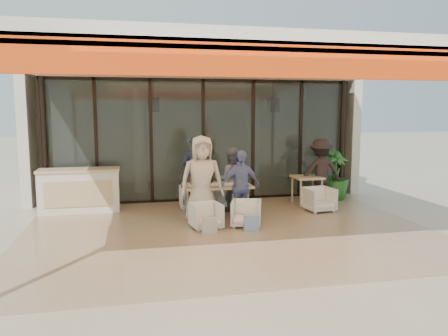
{
  "coord_description": "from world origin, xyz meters",
  "views": [
    {
      "loc": [
        -1.89,
        -8.26,
        2.39
      ],
      "look_at": [
        0.1,
        0.9,
        1.15
      ],
      "focal_mm": 35.0,
      "sensor_mm": 36.0,
      "label": 1
    }
  ],
  "objects_px": {
    "dining_table": "(217,187)",
    "diner_cream": "(202,180)",
    "side_chair": "(319,198)",
    "chair_near_left": "(206,215)",
    "potted_palm": "(334,175)",
    "diner_periwinkle": "(240,186)",
    "chair_far_left": "(193,196)",
    "diner_grey": "(231,179)",
    "chair_far_right": "(226,196)",
    "standing_woman": "(321,172)",
    "side_table": "(307,180)",
    "host_counter": "(80,190)",
    "chair_near_right": "(246,212)",
    "diner_navy": "(196,175)"
  },
  "relations": [
    {
      "from": "dining_table",
      "to": "diner_cream",
      "type": "distance_m",
      "value": 0.66
    },
    {
      "from": "side_chair",
      "to": "chair_near_left",
      "type": "bearing_deg",
      "value": -168.83
    },
    {
      "from": "potted_palm",
      "to": "diner_periwinkle",
      "type": "bearing_deg",
      "value": -151.59
    },
    {
      "from": "chair_far_left",
      "to": "potted_palm",
      "type": "bearing_deg",
      "value": -174.87
    },
    {
      "from": "chair_far_left",
      "to": "diner_grey",
      "type": "distance_m",
      "value": 1.08
    },
    {
      "from": "dining_table",
      "to": "chair_far_right",
      "type": "height_order",
      "value": "dining_table"
    },
    {
      "from": "chair_far_right",
      "to": "diner_periwinkle",
      "type": "xyz_separation_m",
      "value": [
        0.0,
        -1.4,
        0.48
      ]
    },
    {
      "from": "dining_table",
      "to": "diner_periwinkle",
      "type": "height_order",
      "value": "diner_periwinkle"
    },
    {
      "from": "chair_far_left",
      "to": "standing_woman",
      "type": "bearing_deg",
      "value": 179.44
    },
    {
      "from": "chair_far_left",
      "to": "chair_far_right",
      "type": "bearing_deg",
      "value": -178.13
    },
    {
      "from": "diner_grey",
      "to": "chair_far_left",
      "type": "bearing_deg",
      "value": -25.57
    },
    {
      "from": "side_table",
      "to": "standing_woman",
      "type": "bearing_deg",
      "value": 10.7
    },
    {
      "from": "host_counter",
      "to": "diner_grey",
      "type": "xyz_separation_m",
      "value": [
        3.49,
        -0.67,
        0.25
      ]
    },
    {
      "from": "chair_near_left",
      "to": "side_table",
      "type": "height_order",
      "value": "side_table"
    },
    {
      "from": "chair_near_right",
      "to": "diner_periwinkle",
      "type": "distance_m",
      "value": 0.68
    },
    {
      "from": "host_counter",
      "to": "chair_near_right",
      "type": "relative_size",
      "value": 3.01
    },
    {
      "from": "chair_far_left",
      "to": "diner_periwinkle",
      "type": "height_order",
      "value": "diner_periwinkle"
    },
    {
      "from": "diner_grey",
      "to": "side_chair",
      "type": "height_order",
      "value": "diner_grey"
    },
    {
      "from": "dining_table",
      "to": "side_chair",
      "type": "height_order",
      "value": "dining_table"
    },
    {
      "from": "chair_near_right",
      "to": "side_table",
      "type": "distance_m",
      "value": 2.67
    },
    {
      "from": "chair_far_right",
      "to": "diner_navy",
      "type": "relative_size",
      "value": 0.32
    },
    {
      "from": "host_counter",
      "to": "potted_palm",
      "type": "height_order",
      "value": "potted_palm"
    },
    {
      "from": "diner_navy",
      "to": "chair_far_left",
      "type": "bearing_deg",
      "value": -88.75
    },
    {
      "from": "dining_table",
      "to": "chair_near_left",
      "type": "bearing_deg",
      "value": -113.29
    },
    {
      "from": "host_counter",
      "to": "chair_near_left",
      "type": "xyz_separation_m",
      "value": [
        2.65,
        -2.07,
        -0.23
      ]
    },
    {
      "from": "chair_near_right",
      "to": "potted_palm",
      "type": "distance_m",
      "value": 3.69
    },
    {
      "from": "chair_far_left",
      "to": "side_table",
      "type": "relative_size",
      "value": 0.86
    },
    {
      "from": "dining_table",
      "to": "chair_near_left",
      "type": "xyz_separation_m",
      "value": [
        -0.41,
        -0.96,
        -0.39
      ]
    },
    {
      "from": "dining_table",
      "to": "standing_woman",
      "type": "xyz_separation_m",
      "value": [
        2.87,
        0.8,
        0.15
      ]
    },
    {
      "from": "chair_far_left",
      "to": "side_table",
      "type": "distance_m",
      "value": 2.91
    },
    {
      "from": "chair_near_left",
      "to": "diner_navy",
      "type": "relative_size",
      "value": 0.33
    },
    {
      "from": "chair_far_right",
      "to": "diner_grey",
      "type": "distance_m",
      "value": 0.7
    },
    {
      "from": "side_chair",
      "to": "standing_woman",
      "type": "xyz_separation_m",
      "value": [
        0.4,
        0.83,
        0.52
      ]
    },
    {
      "from": "dining_table",
      "to": "side_table",
      "type": "xyz_separation_m",
      "value": [
        2.47,
        0.73,
        -0.05
      ]
    },
    {
      "from": "diner_navy",
      "to": "standing_woman",
      "type": "xyz_separation_m",
      "value": [
        3.28,
        0.36,
        -0.07
      ]
    },
    {
      "from": "diner_cream",
      "to": "side_chair",
      "type": "bearing_deg",
      "value": 8.61
    },
    {
      "from": "diner_navy",
      "to": "side_chair",
      "type": "relative_size",
      "value": 2.8
    },
    {
      "from": "chair_far_left",
      "to": "chair_far_right",
      "type": "relative_size",
      "value": 1.1
    },
    {
      "from": "chair_far_right",
      "to": "diner_cream",
      "type": "xyz_separation_m",
      "value": [
        -0.84,
        -1.4,
        0.64
      ]
    },
    {
      "from": "host_counter",
      "to": "chair_far_right",
      "type": "xyz_separation_m",
      "value": [
        3.49,
        -0.17,
        -0.24
      ]
    },
    {
      "from": "side_table",
      "to": "potted_palm",
      "type": "height_order",
      "value": "potted_palm"
    },
    {
      "from": "diner_cream",
      "to": "side_chair",
      "type": "relative_size",
      "value": 2.88
    },
    {
      "from": "chair_far_right",
      "to": "side_chair",
      "type": "xyz_separation_m",
      "value": [
        2.04,
        -0.96,
        0.03
      ]
    },
    {
      "from": "diner_periwinkle",
      "to": "side_table",
      "type": "xyz_separation_m",
      "value": [
        2.04,
        1.19,
        -0.14
      ]
    },
    {
      "from": "chair_far_right",
      "to": "diner_grey",
      "type": "xyz_separation_m",
      "value": [
        0.0,
        -0.5,
        0.48
      ]
    },
    {
      "from": "side_table",
      "to": "side_chair",
      "type": "distance_m",
      "value": 0.81
    },
    {
      "from": "diner_grey",
      "to": "side_table",
      "type": "bearing_deg",
      "value": -166.85
    },
    {
      "from": "standing_woman",
      "to": "diner_periwinkle",
      "type": "bearing_deg",
      "value": 27.3
    },
    {
      "from": "chair_far_right",
      "to": "diner_periwinkle",
      "type": "height_order",
      "value": "diner_periwinkle"
    },
    {
      "from": "diner_grey",
      "to": "potted_palm",
      "type": "distance_m",
      "value": 3.08
    }
  ]
}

